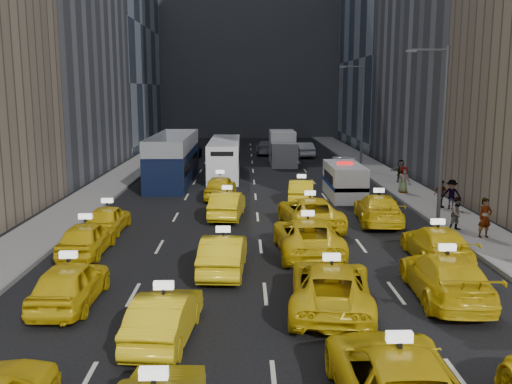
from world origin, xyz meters
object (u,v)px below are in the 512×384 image
box_truck (283,148)px  pedestrian_0 (485,218)px  city_bus (225,158)px  nypd_van (344,181)px  double_decker (173,159)px  taxi_2 (397,381)px

box_truck → pedestrian_0: 28.60m
city_bus → box_truck: 8.67m
nypd_van → double_decker: size_ratio=0.46×
pedestrian_0 → taxi_2: bearing=-131.3°
city_bus → pedestrian_0: (12.67, -20.61, -0.36)m
nypd_van → box_truck: 17.04m
nypd_van → pedestrian_0: (4.62, -10.80, 0.02)m
city_bus → pedestrian_0: city_bus is taller
box_truck → pedestrian_0: bearing=-79.0°
pedestrian_0 → city_bus: bearing=109.1°
nypd_van → city_bus: 12.69m
taxi_2 → city_bus: (-4.87, 34.80, 0.66)m
taxi_2 → nypd_van: bearing=-97.0°
city_bus → pedestrian_0: 24.20m
taxi_2 → box_truck: (0.27, 41.78, 0.74)m
box_truck → taxi_2: bearing=-94.7°
taxi_2 → double_decker: (-8.62, 31.52, 0.98)m
taxi_2 → pedestrian_0: (7.80, 14.18, 0.31)m
city_bus → double_decker: bearing=-139.3°
nypd_van → box_truck: size_ratio=0.82×
double_decker → box_truck: 13.58m
taxi_2 → pedestrian_0: bearing=-118.5°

